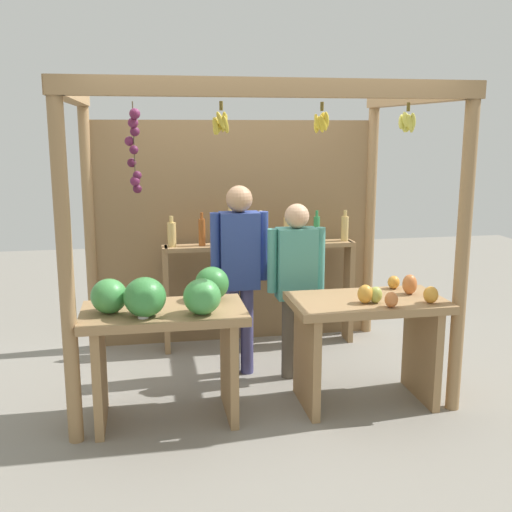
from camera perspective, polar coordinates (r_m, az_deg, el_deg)
name	(u,v)px	position (r m, az deg, el deg)	size (l,w,h in m)	color
ground_plane	(252,374)	(5.35, -0.36, -10.87)	(12.00, 12.00, 0.00)	gray
market_stall	(244,207)	(5.38, -1.16, 4.59)	(2.84, 1.94, 2.37)	#99754C
fruit_counter_left	(166,323)	(4.36, -8.39, -6.18)	(1.14, 0.70, 1.09)	#99754C
fruit_counter_right	(368,328)	(4.71, 10.38, -6.60)	(1.14, 0.64, 0.97)	#99754C
bottle_shelf_unit	(259,265)	(5.79, 0.29, -0.84)	(1.82, 0.22, 1.36)	#99754C
vendor_man	(240,263)	(5.08, -1.54, -0.68)	(0.48, 0.22, 1.61)	#454375
vendor_woman	(296,276)	(5.04, 3.74, -1.91)	(0.48, 0.20, 1.47)	brown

